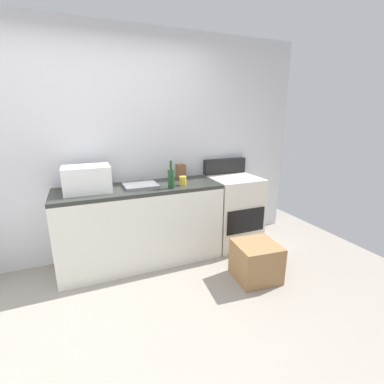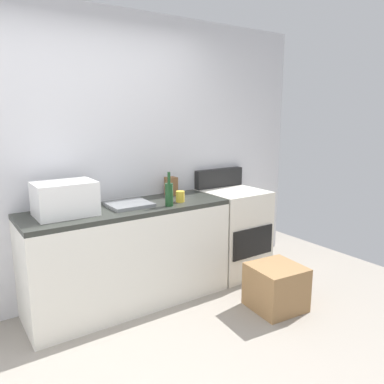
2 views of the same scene
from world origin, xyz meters
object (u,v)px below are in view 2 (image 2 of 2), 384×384
Objects in this scene: wine_bottle at (169,194)px; knife_block at (171,186)px; microwave at (65,199)px; cardboard_box_medium at (276,287)px; stove_oven at (233,230)px; coffee_mug at (180,197)px.

knife_block is (0.25, 0.38, -0.02)m from wine_bottle.
microwave is 1.07× the size of cardboard_box_medium.
wine_bottle is (-0.91, -0.19, 0.54)m from stove_oven.
stove_oven is 3.67× the size of wine_bottle.
cardboard_box_medium is at bearing -52.86° from coffee_mug.
wine_bottle reaches higher than microwave.
stove_oven is 1.07m from wine_bottle.
coffee_mug is at bearing 25.16° from wine_bottle.
knife_block is at bearing 74.07° from coffee_mug.
stove_oven is 0.89m from cardboard_box_medium.
coffee_mug is 1.17m from cardboard_box_medium.
wine_bottle is at bearing -167.97° from stove_oven.
stove_oven is at bearing -0.18° from microwave.
coffee_mug is 0.23× the size of cardboard_box_medium.
wine_bottle is 1.67× the size of knife_block.
cardboard_box_medium is (0.54, -0.71, -0.75)m from coffee_mug.
stove_oven is 2.57× the size of cardboard_box_medium.
coffee_mug is at bearing -105.93° from knife_block.
stove_oven is at bearing 12.03° from wine_bottle.
stove_oven reaches higher than knife_block.
microwave is at bearing 151.59° from cardboard_box_medium.
wine_bottle reaches higher than stove_oven.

